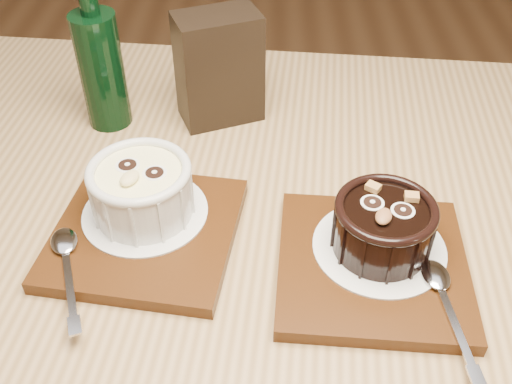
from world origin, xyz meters
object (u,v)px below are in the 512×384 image
at_px(table, 249,293).
at_px(tray_left, 146,233).
at_px(condiment_stand, 219,68).
at_px(green_bottle, 101,66).
at_px(tray_right, 372,266).
at_px(ramekin_white, 141,188).
at_px(ramekin_dark, 384,225).

distance_m(table, tray_left, 0.14).
relative_size(condiment_stand, green_bottle, 0.68).
relative_size(table, condiment_stand, 9.05).
height_order(tray_right, condiment_stand, condiment_stand).
relative_size(tray_left, green_bottle, 0.88).
distance_m(tray_left, ramekin_white, 0.05).
xyz_separation_m(table, green_bottle, (-0.18, 0.21, 0.17)).
xyz_separation_m(ramekin_white, tray_right, (0.23, -0.06, -0.04)).
relative_size(tray_left, ramekin_dark, 1.86).
xyz_separation_m(tray_right, ramekin_dark, (0.01, 0.02, 0.04)).
bearing_deg(table, ramekin_dark, -11.75).
xyz_separation_m(condiment_stand, green_bottle, (-0.14, -0.01, 0.01)).
relative_size(ramekin_white, green_bottle, 0.51).
bearing_deg(tray_right, green_bottle, 140.53).
height_order(ramekin_white, ramekin_dark, ramekin_white).
relative_size(ramekin_white, tray_right, 0.58).
bearing_deg(ramekin_dark, condiment_stand, 145.28).
distance_m(tray_right, green_bottle, 0.40).
bearing_deg(condiment_stand, green_bottle, -174.13).
relative_size(ramekin_dark, green_bottle, 0.47).
relative_size(table, tray_right, 7.04).
bearing_deg(green_bottle, tray_right, -39.47).
xyz_separation_m(tray_right, green_bottle, (-0.30, 0.25, 0.07)).
bearing_deg(ramekin_dark, ramekin_white, -170.08).
bearing_deg(table, green_bottle, 131.59).
bearing_deg(tray_right, ramekin_dark, 64.52).
bearing_deg(condiment_stand, table, -79.16).
height_order(table, condiment_stand, condiment_stand).
relative_size(tray_left, ramekin_white, 1.72).
relative_size(table, tray_left, 7.04).
height_order(tray_left, condiment_stand, condiment_stand).
relative_size(tray_right, green_bottle, 0.88).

